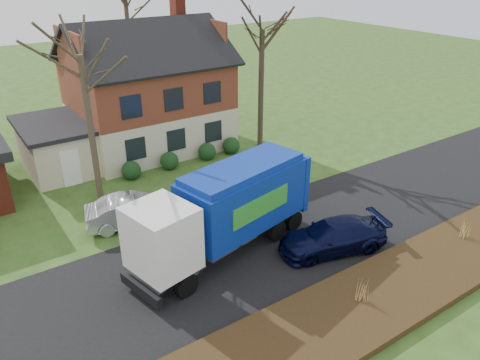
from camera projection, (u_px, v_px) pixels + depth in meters
ground at (246, 252)px, 20.16m from camera, size 120.00×120.00×0.00m
road at (246, 252)px, 20.15m from camera, size 80.00×7.00×0.02m
mulch_verge at (333, 322)px, 16.15m from camera, size 80.00×3.50×0.30m
main_house at (140, 87)px, 29.50m from camera, size 12.95×8.95×9.26m
garbage_truck at (228, 207)px, 19.37m from camera, size 9.03×4.11×3.74m
silver_sedan at (135, 211)px, 21.92m from camera, size 4.76×2.70×1.48m
navy_wagon at (333, 236)px, 20.04m from camera, size 5.08×3.16×1.37m
tree_front_west at (76, 29)px, 20.59m from camera, size 3.51×3.51×10.43m
tree_front_east at (263, 8)px, 27.55m from camera, size 3.86×3.86×10.73m
grass_clump_mid at (363, 291)px, 16.70m from camera, size 0.32×0.27×0.90m
grass_clump_east at (464, 228)px, 20.52m from camera, size 0.37×0.30×0.91m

